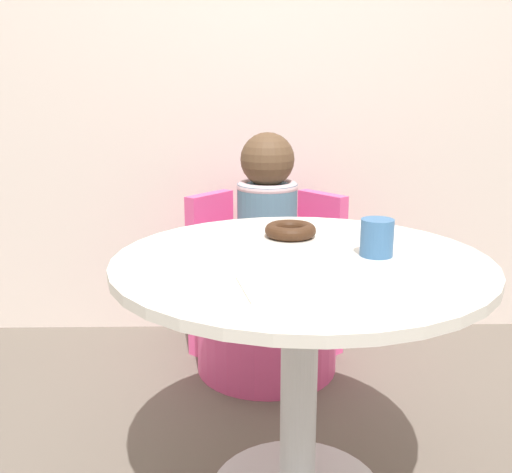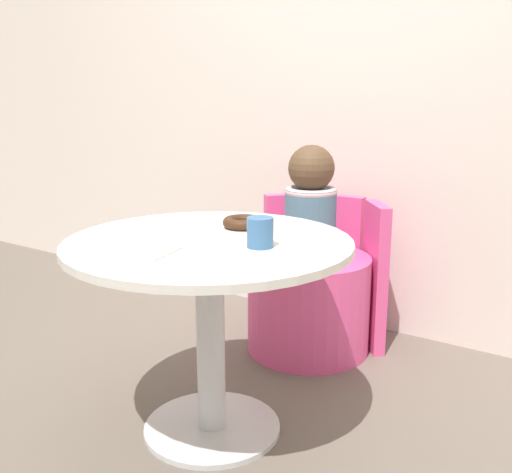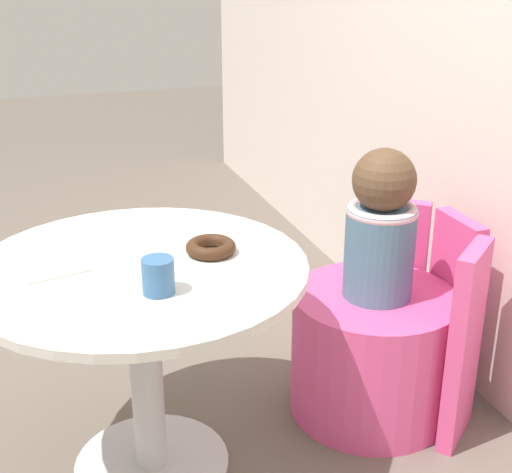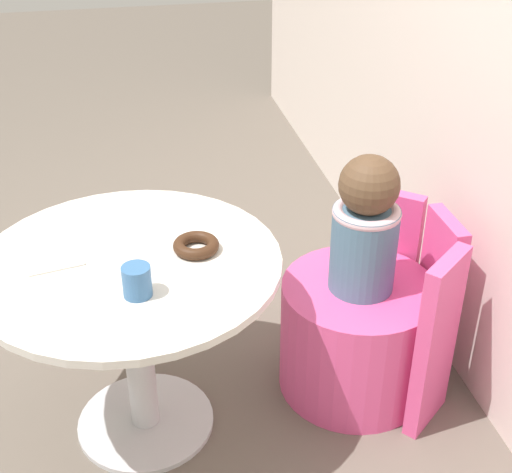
{
  "view_description": "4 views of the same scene",
  "coord_description": "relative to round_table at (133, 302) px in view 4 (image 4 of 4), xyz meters",
  "views": [
    {
      "loc": [
        -0.08,
        -1.39,
        1.05
      ],
      "look_at": [
        -0.05,
        0.35,
        0.61
      ],
      "focal_mm": 42.0,
      "sensor_mm": 36.0,
      "label": 1
    },
    {
      "loc": [
        1.18,
        -1.44,
        1.1
      ],
      "look_at": [
        -0.03,
        0.34,
        0.58
      ],
      "focal_mm": 42.0,
      "sensor_mm": 36.0,
      "label": 2
    },
    {
      "loc": [
        1.77,
        -0.31,
        1.42
      ],
      "look_at": [
        -0.02,
        0.31,
        0.66
      ],
      "focal_mm": 50.0,
      "sensor_mm": 36.0,
      "label": 3
    },
    {
      "loc": [
        1.83,
        -0.04,
        1.77
      ],
      "look_at": [
        -0.04,
        0.36,
        0.63
      ],
      "focal_mm": 50.0,
      "sensor_mm": 36.0,
      "label": 4
    }
  ],
  "objects": [
    {
      "name": "round_table",
      "position": [
        0.0,
        0.0,
        0.0
      ],
      "size": [
        0.9,
        0.9,
        0.65
      ],
      "color": "silver",
      "rests_on": "ground_plane"
    },
    {
      "name": "booth_backrest",
      "position": [
        -0.05,
        0.96,
        -0.18
      ],
      "size": [
        0.62,
        0.23,
        0.64
      ],
      "color": "#E54C8C",
      "rests_on": "ground_plane"
    },
    {
      "name": "tub_chair",
      "position": [
        -0.05,
        0.74,
        -0.29
      ],
      "size": [
        0.52,
        0.52,
        0.42
      ],
      "color": "#E54C8C",
      "rests_on": "ground_plane"
    },
    {
      "name": "donut",
      "position": [
        -0.01,
        0.2,
        0.17
      ],
      "size": [
        0.14,
        0.14,
        0.04
      ],
      "color": "#3D2314",
      "rests_on": "round_table"
    },
    {
      "name": "paper_napkin",
      "position": [
        -0.06,
        -0.22,
        0.15
      ],
      "size": [
        0.19,
        0.19,
        0.01
      ],
      "color": "silver",
      "rests_on": "round_table"
    },
    {
      "name": "ground_plane",
      "position": [
        -0.05,
        0.04,
        -0.5
      ],
      "size": [
        12.0,
        12.0,
        0.0
      ],
      "primitive_type": "plane",
      "color": "#665B51"
    },
    {
      "name": "child_figure",
      "position": [
        -0.05,
        0.74,
        0.14
      ],
      "size": [
        0.22,
        0.22,
        0.47
      ],
      "color": "slate",
      "rests_on": "tub_chair"
    },
    {
      "name": "cup",
      "position": [
        0.18,
        0.02,
        0.19
      ],
      "size": [
        0.08,
        0.08,
        0.09
      ],
      "color": "#386699",
      "rests_on": "round_table"
    }
  ]
}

